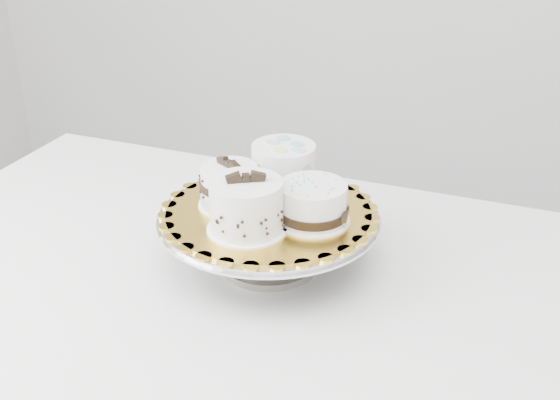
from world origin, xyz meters
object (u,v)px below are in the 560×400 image
(table, at_px, (237,315))
(cake_banded, at_px, (230,187))
(cake_stand, at_px, (269,230))
(cake_board, at_px, (269,212))
(cake_dots, at_px, (284,167))
(cake_swirl, at_px, (246,207))
(cake_ribbon, at_px, (313,204))

(table, bearing_deg, cake_banded, 119.80)
(cake_stand, distance_m, cake_board, 0.03)
(cake_dots, bearing_deg, cake_swirl, -86.12)
(cake_stand, bearing_deg, cake_dots, 94.49)
(cake_stand, xyz_separation_m, cake_banded, (-0.06, -0.00, 0.07))
(cake_board, bearing_deg, cake_banded, -176.77)
(cake_swirl, bearing_deg, cake_dots, 59.78)
(cake_board, xyz_separation_m, cake_dots, (-0.01, 0.08, 0.04))
(table, distance_m, cake_banded, 0.21)
(cake_board, xyz_separation_m, cake_banded, (-0.06, -0.00, 0.03))
(cake_stand, distance_m, cake_dots, 0.11)
(cake_board, bearing_deg, cake_stand, -116.57)
(table, relative_size, cake_swirl, 8.61)
(cake_dots, bearing_deg, cake_ribbon, -43.34)
(cake_stand, distance_m, cake_banded, 0.09)
(cake_stand, bearing_deg, cake_ribbon, -4.53)
(cake_dots, bearing_deg, cake_stand, -81.07)
(cake_ribbon, bearing_deg, table, -162.81)
(cake_board, xyz_separation_m, cake_ribbon, (0.08, -0.01, 0.03))
(cake_banded, relative_size, cake_dots, 0.96)
(table, relative_size, cake_ribbon, 10.36)
(cake_board, distance_m, cake_ribbon, 0.08)
(cake_ribbon, bearing_deg, cake_dots, 123.27)
(cake_banded, xyz_separation_m, cake_ribbon, (0.14, -0.00, -0.00))
(table, bearing_deg, cake_swirl, -18.56)
(cake_stand, relative_size, cake_banded, 2.89)
(cake_stand, distance_m, cake_swirl, 0.10)
(cake_swirl, relative_size, cake_banded, 1.21)
(cake_swirl, bearing_deg, cake_stand, 53.55)
(table, distance_m, cake_board, 0.18)
(table, distance_m, cake_stand, 0.15)
(table, xyz_separation_m, cake_dots, (0.03, 0.14, 0.21))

